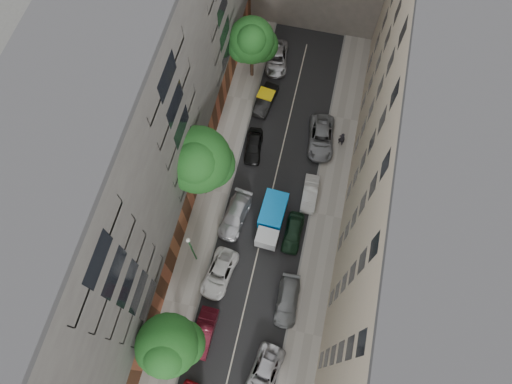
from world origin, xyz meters
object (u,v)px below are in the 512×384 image
(car_left_1, at_px, (204,333))
(car_right_2, at_px, (293,233))
(car_right_3, at_px, (310,194))
(car_left_5, at_px, (266,100))
(tree_mid, at_px, (199,162))
(lamp_post, at_px, (191,247))
(tree_far, at_px, (252,42))
(tree_near, at_px, (168,347))
(pedestrian, at_px, (342,139))
(car_right_0, at_px, (264,374))
(tarp_truck, at_px, (271,219))
(car_right_1, at_px, (287,301))
(car_left_3, at_px, (235,216))
(car_right_4, at_px, (321,138))
(car_left_6, at_px, (277,58))
(car_left_2, at_px, (219,274))
(car_left_4, at_px, (254,146))

(car_left_1, bearing_deg, car_right_2, 62.53)
(car_right_3, bearing_deg, car_left_5, 122.30)
(tree_mid, relative_size, lamp_post, 1.68)
(tree_mid, xyz_separation_m, tree_far, (1.18, 14.50, -1.34))
(tree_near, relative_size, pedestrian, 4.01)
(car_right_3, bearing_deg, car_right_0, -94.71)
(tarp_truck, distance_m, car_right_2, 2.36)
(car_right_1, distance_m, tree_mid, 14.18)
(car_right_3, xyz_separation_m, tree_mid, (-9.73, -1.95, 6.04))
(car_right_2, bearing_deg, car_left_1, -118.03)
(car_left_5, distance_m, car_right_2, 14.71)
(car_left_3, xyz_separation_m, car_right_0, (5.60, -12.80, -0.04))
(car_left_1, bearing_deg, car_right_4, 73.80)
(car_left_3, height_order, car_right_3, car_left_3)
(car_left_1, height_order, car_right_3, car_left_1)
(car_right_4, bearing_deg, car_right_3, -96.41)
(car_right_3, relative_size, car_right_4, 0.72)
(car_right_1, distance_m, pedestrian, 16.88)
(car_left_6, relative_size, lamp_post, 0.85)
(car_left_1, height_order, car_left_3, car_left_3)
(tarp_truck, xyz_separation_m, tree_far, (-5.56, 16.16, 4.03))
(car_left_2, bearing_deg, car_left_4, 97.53)
(tree_mid, bearing_deg, car_left_6, 78.88)
(car_left_2, bearing_deg, car_right_3, 63.29)
(car_left_4, bearing_deg, car_right_2, -61.19)
(car_left_2, relative_size, pedestrian, 2.54)
(car_left_3, distance_m, car_right_2, 5.61)
(car_left_5, xyz_separation_m, car_right_2, (5.60, -13.60, -0.00))
(car_left_2, distance_m, pedestrian, 17.88)
(car_right_3, bearing_deg, tarp_truck, -131.73)
(car_left_3, xyz_separation_m, tree_mid, (-3.33, 1.85, 5.95))
(tree_near, relative_size, tree_far, 0.97)
(tree_mid, distance_m, lamp_post, 7.16)
(car_right_3, bearing_deg, car_left_1, -115.69)
(tarp_truck, relative_size, car_left_2, 1.10)
(lamp_post, xyz_separation_m, pedestrian, (10.88, 14.79, -2.69))
(car_right_1, bearing_deg, car_right_0, -99.35)
(car_right_1, xyz_separation_m, pedestrian, (2.07, 16.75, 0.43))
(car_left_4, bearing_deg, car_left_3, -96.18)
(tarp_truck, distance_m, tree_mid, 8.76)
(car_left_3, height_order, pedestrian, pedestrian)
(car_left_4, xyz_separation_m, car_right_2, (5.60, -8.00, 0.00))
(lamp_post, bearing_deg, car_left_6, 83.96)
(car_left_5, height_order, car_right_3, car_left_5)
(car_right_4, height_order, lamp_post, lamp_post)
(car_right_0, xyz_separation_m, lamp_post, (-8.08, 8.16, 3.10))
(tree_mid, height_order, pedestrian, tree_mid)
(car_left_2, relative_size, car_right_2, 1.18)
(car_left_1, bearing_deg, tarp_truck, 73.69)
(tarp_truck, distance_m, car_left_4, 8.17)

